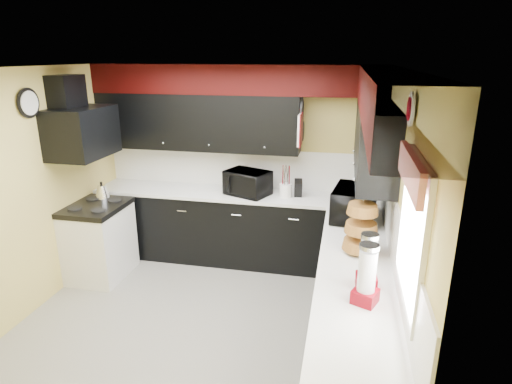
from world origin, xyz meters
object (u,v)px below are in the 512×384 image
toaster_oven (247,183)px  kettle (102,191)px  utensil_crock (286,190)px  knife_block (298,188)px  microwave (354,204)px

toaster_oven → kettle: toaster_oven is taller
kettle → utensil_crock: bearing=11.0°
utensil_crock → knife_block: knife_block is taller
microwave → knife_block: (-0.66, 0.62, -0.06)m
microwave → kettle: 3.04m
toaster_oven → utensil_crock: bearing=23.4°
kettle → knife_block: bearing=11.3°
microwave → knife_block: bearing=55.0°
utensil_crock → kettle: (-2.23, -0.43, -0.02)m
microwave → utensil_crock: 1.00m
utensil_crock → knife_block: bearing=15.9°
microwave → kettle: microwave is taller
knife_block → microwave: bearing=-50.8°
toaster_oven → kettle: (-1.74, -0.43, -0.09)m
microwave → knife_block: 0.91m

